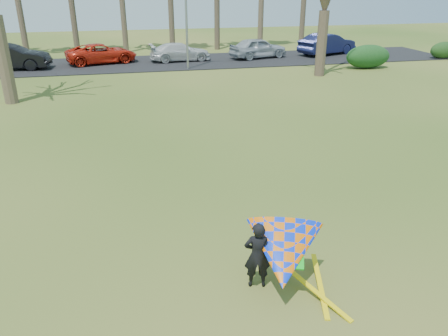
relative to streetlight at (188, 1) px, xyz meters
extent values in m
plane|color=#204C10|center=(-2.16, -22.00, -4.46)|extent=(100.00, 100.00, 0.00)
cube|color=black|center=(-2.16, 3.00, -4.43)|extent=(46.00, 7.00, 0.06)
cylinder|color=brown|center=(-10.16, -7.00, -2.36)|extent=(0.64, 0.64, 4.20)
cylinder|color=#48382B|center=(7.84, -4.00, -2.47)|extent=(0.64, 0.64, 3.99)
cylinder|color=gray|center=(-0.16, 0.00, -0.46)|extent=(0.16, 0.16, 8.00)
ellipsoid|color=#153C18|center=(12.19, -2.35, -3.65)|extent=(3.24, 1.47, 1.62)
ellipsoid|color=#173714|center=(20.14, -0.02, -3.81)|extent=(2.37, 1.12, 1.32)
imported|color=black|center=(-11.97, 2.38, -3.57)|extent=(5.21, 2.21, 1.67)
imported|color=red|center=(-6.01, 3.59, -3.70)|extent=(5.48, 3.56, 1.40)
imported|color=silver|center=(-0.24, 3.30, -3.74)|extent=(4.69, 2.21, 1.32)
imported|color=#A5ACB3|center=(5.91, 3.30, -3.63)|extent=(4.87, 2.92, 1.55)
imported|color=#171C46|center=(11.96, 3.75, -3.56)|extent=(5.41, 3.58, 1.68)
imported|color=black|center=(-2.29, -23.50, -3.75)|extent=(0.58, 0.44, 1.43)
cone|color=#042BE4|center=(-1.84, -23.75, -3.61)|extent=(2.13, 2.39, 2.02)
cube|color=#0CBF19|center=(-1.72, -23.83, -3.66)|extent=(0.62, 0.60, 0.24)
cube|color=yellow|center=(-1.29, -24.10, -4.45)|extent=(0.85, 1.66, 0.28)
cube|color=yellow|center=(-1.09, -23.90, -4.45)|extent=(0.56, 1.76, 0.22)
camera|label=1|loc=(-4.53, -30.36, 1.20)|focal=35.00mm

